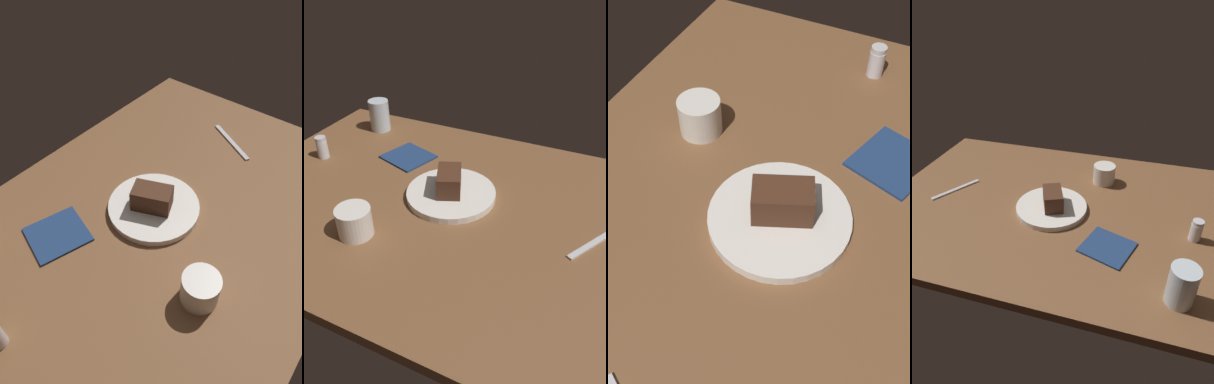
% 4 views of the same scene
% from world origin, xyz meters
% --- Properties ---
extents(dining_table, '(1.20, 0.84, 0.03)m').
position_xyz_m(dining_table, '(0.00, 0.00, 0.01)').
color(dining_table, brown).
rests_on(dining_table, ground).
extents(dessert_plate, '(0.24, 0.24, 0.02)m').
position_xyz_m(dessert_plate, '(0.00, -0.03, 0.04)').
color(dessert_plate, white).
rests_on(dessert_plate, dining_table).
extents(chocolate_cake_slice, '(0.09, 0.12, 0.06)m').
position_xyz_m(chocolate_cake_slice, '(0.01, -0.03, 0.08)').
color(chocolate_cake_slice, '#472819').
rests_on(chocolate_cake_slice, dessert_plate).
extents(salt_shaker, '(0.03, 0.03, 0.07)m').
position_xyz_m(salt_shaker, '(0.46, -0.05, 0.06)').
color(salt_shaker, silver).
rests_on(salt_shaker, dining_table).
extents(water_glass, '(0.07, 0.07, 0.11)m').
position_xyz_m(water_glass, '(0.41, -0.30, 0.08)').
color(water_glass, silver).
rests_on(water_glass, dining_table).
extents(coffee_cup, '(0.08, 0.08, 0.07)m').
position_xyz_m(coffee_cup, '(0.14, 0.20, 0.07)').
color(coffee_cup, silver).
rests_on(coffee_cup, dining_table).
extents(butter_knife, '(0.11, 0.17, 0.01)m').
position_xyz_m(butter_knife, '(-0.38, -0.01, 0.03)').
color(butter_knife, silver).
rests_on(butter_knife, dining_table).
extents(folded_napkin, '(0.17, 0.16, 0.01)m').
position_xyz_m(folded_napkin, '(0.21, -0.16, 0.03)').
color(folded_napkin, navy).
rests_on(folded_napkin, dining_table).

